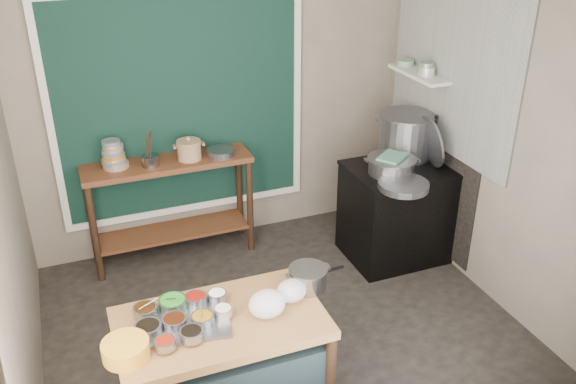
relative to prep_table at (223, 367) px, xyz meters
name	(u,v)px	position (x,y,z in m)	size (l,w,h in m)	color
floor	(280,323)	(0.65, 0.71, -0.39)	(3.50, 3.00, 0.02)	#302A24
back_wall	(219,96)	(0.65, 2.22, 1.02)	(3.50, 0.02, 2.80)	#756B5A
right_wall	(491,126)	(2.41, 0.71, 1.02)	(0.02, 3.00, 2.80)	#756B5A
curtain_panel	(181,107)	(0.30, 2.18, 0.98)	(2.10, 0.02, 1.90)	black
curtain_frame	(182,107)	(0.30, 2.17, 0.98)	(2.22, 0.03, 2.02)	beige
tile_panel	(453,52)	(2.38, 1.26, 1.48)	(0.02, 1.70, 1.70)	#B2B2AA
soot_patch	(432,175)	(2.39, 1.36, 0.32)	(0.01, 1.30, 1.30)	black
wall_shelf	(419,74)	(2.28, 1.56, 1.23)	(0.22, 0.70, 0.03)	beige
prep_table	(223,367)	(0.00, 0.00, 0.00)	(1.25, 0.72, 0.75)	olive
back_counter	(172,209)	(0.10, 1.99, 0.10)	(1.45, 0.40, 0.95)	#5C2E1A
stove_block	(398,213)	(2.00, 1.26, 0.05)	(0.90, 0.68, 0.85)	black
stove_top	(402,169)	(2.00, 1.26, 0.49)	(0.92, 0.69, 0.03)	black
condiment_tray	(184,322)	(-0.21, 0.04, 0.39)	(0.53, 0.38, 0.02)	gray
condiment_bowls	(179,316)	(-0.23, 0.06, 0.43)	(0.59, 0.47, 0.07)	gray
yellow_basin	(126,350)	(-0.57, -0.12, 0.43)	(0.26, 0.26, 0.10)	orange
saucepan	(308,278)	(0.61, 0.11, 0.45)	(0.26, 0.26, 0.14)	gray
plastic_bag_a	(267,304)	(0.27, -0.07, 0.46)	(0.23, 0.19, 0.17)	white
plastic_bag_b	(291,291)	(0.46, 0.02, 0.45)	(0.19, 0.16, 0.14)	white
bowl_stack	(114,156)	(-0.33, 2.02, 0.68)	(0.21, 0.21, 0.24)	tan
utensil_cup	(150,161)	(-0.05, 1.94, 0.62)	(0.15, 0.15, 0.09)	gray
ceramic_crock	(189,151)	(0.29, 1.96, 0.65)	(0.22, 0.22, 0.15)	#9C7C55
wide_bowl	(221,152)	(0.56, 1.93, 0.61)	(0.24, 0.24, 0.06)	gray
stock_pot	(406,135)	(2.14, 1.48, 0.70)	(0.51, 0.51, 0.40)	gray
pot_lid	(432,141)	(2.24, 1.21, 0.73)	(0.46, 0.46, 0.02)	gray
steamer	(392,165)	(1.85, 1.20, 0.57)	(0.43, 0.43, 0.14)	gray
green_cloth	(392,157)	(1.85, 1.20, 0.65)	(0.25, 0.19, 0.02)	#4C846D
shallow_pan	(403,185)	(1.79, 0.90, 0.53)	(0.41, 0.41, 0.05)	gray
shelf_bowl_stack	(427,69)	(2.28, 1.46, 1.29)	(0.14, 0.14, 0.11)	silver
shelf_bowl_green	(406,63)	(2.28, 1.79, 1.27)	(0.15, 0.15, 0.05)	gray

